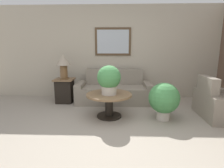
{
  "coord_description": "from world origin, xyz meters",
  "views": [
    {
      "loc": [
        0.01,
        -2.42,
        1.39
      ],
      "look_at": [
        -0.13,
        1.67,
        0.57
      ],
      "focal_mm": 28.0,
      "sensor_mm": 36.0,
      "label": 1
    }
  ],
  "objects_px": {
    "couch_main": "(114,91)",
    "potted_plant_on_table": "(109,79)",
    "potted_plant_floor": "(164,99)",
    "coffee_table": "(109,100)",
    "armchair": "(224,105)",
    "side_table": "(65,90)",
    "table_lamp": "(63,63)"
  },
  "relations": [
    {
      "from": "armchair",
      "to": "table_lamp",
      "type": "bearing_deg",
      "value": 77.79
    },
    {
      "from": "couch_main",
      "to": "potted_plant_on_table",
      "type": "distance_m",
      "value": 1.27
    },
    {
      "from": "couch_main",
      "to": "potted_plant_floor",
      "type": "distance_m",
      "value": 1.58
    },
    {
      "from": "couch_main",
      "to": "potted_plant_on_table",
      "type": "xyz_separation_m",
      "value": [
        -0.07,
        -1.15,
        0.54
      ]
    },
    {
      "from": "coffee_table",
      "to": "couch_main",
      "type": "bearing_deg",
      "value": 86.08
    },
    {
      "from": "couch_main",
      "to": "side_table",
      "type": "relative_size",
      "value": 3.1
    },
    {
      "from": "armchair",
      "to": "side_table",
      "type": "bearing_deg",
      "value": 77.79
    },
    {
      "from": "coffee_table",
      "to": "table_lamp",
      "type": "relative_size",
      "value": 1.5
    },
    {
      "from": "side_table",
      "to": "potted_plant_floor",
      "type": "bearing_deg",
      "value": -25.38
    },
    {
      "from": "table_lamp",
      "to": "couch_main",
      "type": "bearing_deg",
      "value": 4.56
    },
    {
      "from": "coffee_table",
      "to": "potted_plant_on_table",
      "type": "relative_size",
      "value": 1.6
    },
    {
      "from": "coffee_table",
      "to": "side_table",
      "type": "height_order",
      "value": "side_table"
    },
    {
      "from": "coffee_table",
      "to": "potted_plant_floor",
      "type": "relative_size",
      "value": 1.25
    },
    {
      "from": "armchair",
      "to": "coffee_table",
      "type": "bearing_deg",
      "value": 93.6
    },
    {
      "from": "couch_main",
      "to": "table_lamp",
      "type": "height_order",
      "value": "table_lamp"
    },
    {
      "from": "table_lamp",
      "to": "potted_plant_floor",
      "type": "relative_size",
      "value": 0.84
    },
    {
      "from": "potted_plant_on_table",
      "to": "potted_plant_floor",
      "type": "xyz_separation_m",
      "value": [
        1.09,
        -0.05,
        -0.39
      ]
    },
    {
      "from": "couch_main",
      "to": "coffee_table",
      "type": "distance_m",
      "value": 1.1
    },
    {
      "from": "side_table",
      "to": "table_lamp",
      "type": "relative_size",
      "value": 1.01
    },
    {
      "from": "coffee_table",
      "to": "side_table",
      "type": "distance_m",
      "value": 1.58
    },
    {
      "from": "couch_main",
      "to": "armchair",
      "type": "relative_size",
      "value": 1.83
    },
    {
      "from": "armchair",
      "to": "potted_plant_floor",
      "type": "bearing_deg",
      "value": 99.15
    },
    {
      "from": "armchair",
      "to": "couch_main",
      "type": "bearing_deg",
      "value": 67.81
    },
    {
      "from": "side_table",
      "to": "table_lamp",
      "type": "bearing_deg",
      "value": -63.43
    },
    {
      "from": "couch_main",
      "to": "armchair",
      "type": "bearing_deg",
      "value": -24.94
    },
    {
      "from": "armchair",
      "to": "side_table",
      "type": "relative_size",
      "value": 1.7
    },
    {
      "from": "table_lamp",
      "to": "side_table",
      "type": "bearing_deg",
      "value": 116.57
    },
    {
      "from": "armchair",
      "to": "potted_plant_on_table",
      "type": "bearing_deg",
      "value": 94.89
    },
    {
      "from": "potted_plant_on_table",
      "to": "coffee_table",
      "type": "bearing_deg",
      "value": 91.51
    },
    {
      "from": "potted_plant_floor",
      "to": "side_table",
      "type": "bearing_deg",
      "value": 154.62
    },
    {
      "from": "coffee_table",
      "to": "potted_plant_on_table",
      "type": "xyz_separation_m",
      "value": [
        0.0,
        -0.05,
        0.45
      ]
    },
    {
      "from": "side_table",
      "to": "couch_main",
      "type": "bearing_deg",
      "value": 4.56
    }
  ]
}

